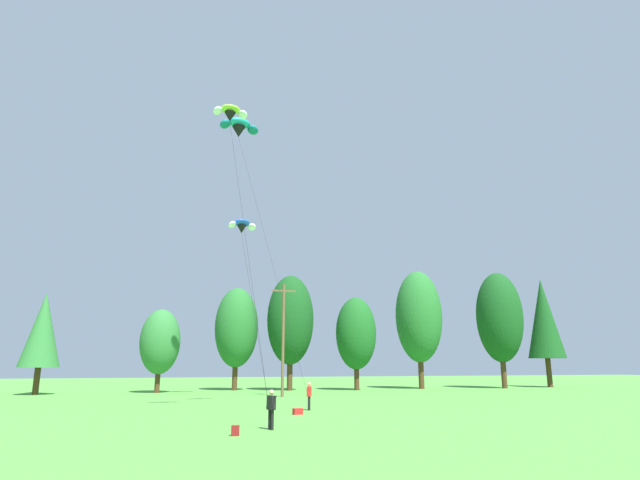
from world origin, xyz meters
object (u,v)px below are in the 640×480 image
object	(u,v)px
kite_flyer_near	(271,406)
kite_flyer_mid	(309,394)
parafoil_kite_high_blue_white	(242,226)
utility_pole	(283,336)
picnic_cooler	(298,411)
parafoil_kite_mid_teal	(239,128)
parafoil_kite_far_lime_white	(230,113)
backpack	(235,431)

from	to	relation	value
kite_flyer_near	kite_flyer_mid	bearing A→B (deg)	65.39
kite_flyer_near	parafoil_kite_high_blue_white	bearing A→B (deg)	88.21
utility_pole	parafoil_kite_high_blue_white	bearing A→B (deg)	-121.51
picnic_cooler	parafoil_kite_high_blue_white	bearing A→B (deg)	96.39
kite_flyer_near	parafoil_kite_high_blue_white	distance (m)	19.36
parafoil_kite_high_blue_white	parafoil_kite_mid_teal	distance (m)	12.56
kite_flyer_mid	picnic_cooler	size ratio (longest dim) A/B	3.25
kite_flyer_mid	parafoil_kite_high_blue_white	bearing A→B (deg)	123.41
kite_flyer_mid	parafoil_kite_far_lime_white	distance (m)	18.76
kite_flyer_mid	parafoil_kite_mid_teal	bearing A→B (deg)	106.72
parafoil_kite_far_lime_white	picnic_cooler	world-z (taller)	parafoil_kite_far_lime_white
utility_pole	picnic_cooler	distance (m)	17.90
parafoil_kite_mid_teal	picnic_cooler	world-z (taller)	parafoil_kite_mid_teal
kite_flyer_near	backpack	world-z (taller)	kite_flyer_near
parafoil_kite_far_lime_white	backpack	size ratio (longest dim) A/B	45.46
parafoil_kite_mid_teal	kite_flyer_mid	bearing A→B (deg)	-73.28
utility_pole	kite_flyer_mid	distance (m)	15.02
utility_pole	parafoil_kite_mid_teal	distance (m)	19.59
parafoil_kite_high_blue_white	backpack	distance (m)	21.16
kite_flyer_near	backpack	size ratio (longest dim) A/B	4.23
kite_flyer_mid	backpack	distance (m)	12.45
parafoil_kite_mid_teal	utility_pole	bearing A→B (deg)	25.92
parafoil_kite_far_lime_white	kite_flyer_mid	bearing A→B (deg)	12.25
kite_flyer_near	parafoil_kite_far_lime_white	xyz separation A→B (m)	(-1.50, 8.08, 17.80)
utility_pole	parafoil_kite_far_lime_white	bearing A→B (deg)	-114.85
parafoil_kite_mid_teal	backpack	bearing A→B (deg)	-96.17
parafoil_kite_far_lime_white	kite_flyer_near	bearing A→B (deg)	-79.49
parafoil_kite_mid_teal	backpack	distance (m)	33.06
kite_flyer_mid	backpack	size ratio (longest dim) A/B	4.23
kite_flyer_mid	backpack	world-z (taller)	kite_flyer_mid
kite_flyer_near	parafoil_kite_mid_teal	xyz separation A→B (m)	(0.71, 21.23, 23.07)
utility_pole	backpack	size ratio (longest dim) A/B	25.08
kite_flyer_mid	parafoil_kite_high_blue_white	xyz separation A→B (m)	(-3.81, 5.77, 12.10)
parafoil_kite_mid_teal	parafoil_kite_far_lime_white	distance (m)	14.33
kite_flyer_near	backpack	xyz separation A→B (m)	(-1.75, -1.53, -0.79)
utility_pole	kite_flyer_mid	bearing A→B (deg)	-95.72
utility_pole	parafoil_kite_far_lime_white	size ratio (longest dim) A/B	0.55
kite_flyer_mid	parafoil_kite_far_lime_white	size ratio (longest dim) A/B	0.09
kite_flyer_near	parafoil_kite_mid_teal	bearing A→B (deg)	88.09
kite_flyer_mid	kite_flyer_near	bearing A→B (deg)	-114.61
parafoil_kite_high_blue_white	parafoil_kite_far_lime_white	world-z (taller)	parafoil_kite_far_lime_white
utility_pole	parafoil_kite_high_blue_white	world-z (taller)	parafoil_kite_high_blue_white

